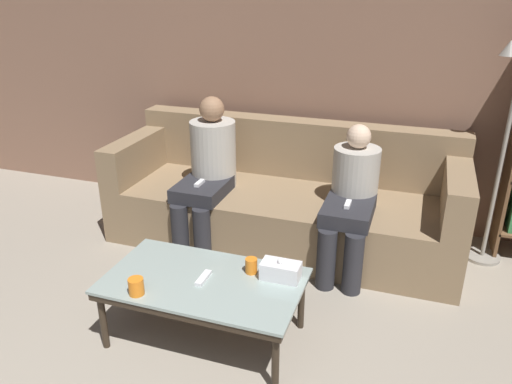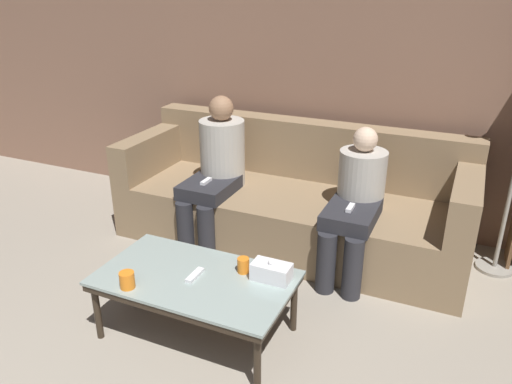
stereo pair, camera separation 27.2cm
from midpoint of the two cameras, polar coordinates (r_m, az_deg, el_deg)
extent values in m
cube|color=#8C6651|center=(4.20, 9.15, 13.93)|extent=(12.00, 0.06, 2.60)
cube|color=#897051|center=(3.96, 5.77, -2.94)|extent=(2.68, 0.96, 0.44)
cube|color=#897051|center=(4.13, 7.73, 4.86)|extent=(2.68, 0.20, 0.47)
cube|color=#897051|center=(4.33, -9.89, 4.63)|extent=(0.18, 0.96, 0.33)
cube|color=#897051|center=(3.66, 24.88, -0.82)|extent=(0.18, 0.96, 0.33)
cube|color=#8C9E99|center=(2.88, -4.28, -9.83)|extent=(1.11, 0.63, 0.02)
cube|color=#2D2319|center=(2.90, -4.26, -10.31)|extent=(1.09, 0.62, 0.04)
cylinder|color=#2D2319|center=(3.07, -15.21, -13.30)|extent=(0.04, 0.04, 0.34)
cylinder|color=#2D2319|center=(2.65, 3.26, -19.14)|extent=(0.04, 0.04, 0.34)
cylinder|color=#2D2319|center=(3.42, -9.64, -8.67)|extent=(0.04, 0.04, 0.34)
cylinder|color=#2D2319|center=(3.05, 6.97, -12.86)|extent=(0.04, 0.04, 0.34)
cylinder|color=orange|center=(2.89, 1.26, -8.43)|extent=(0.07, 0.07, 0.09)
cylinder|color=orange|center=(2.81, -11.82, -9.89)|extent=(0.08, 0.08, 0.09)
cube|color=white|center=(2.83, 4.57, -9.13)|extent=(0.22, 0.12, 0.10)
sphere|color=white|center=(2.79, 4.61, -8.06)|extent=(0.04, 0.04, 0.04)
cube|color=white|center=(2.87, -4.29, -9.51)|extent=(0.04, 0.15, 0.02)
cylinder|color=gray|center=(4.13, 27.31, -7.71)|extent=(0.26, 0.26, 0.02)
cylinder|color=#28282D|center=(3.79, -6.03, -4.24)|extent=(0.13, 0.13, 0.44)
cylinder|color=#28282D|center=(3.71, -3.61, -4.78)|extent=(0.13, 0.13, 0.44)
cube|color=#28282D|center=(3.81, -3.33, 0.53)|extent=(0.35, 0.45, 0.10)
cylinder|color=#B7B2A8|center=(3.93, -1.88, 4.49)|extent=(0.35, 0.35, 0.52)
sphere|color=#997051|center=(3.83, -1.95, 9.53)|extent=(0.19, 0.19, 0.19)
cube|color=white|center=(3.75, -3.67, 1.20)|extent=(0.04, 0.12, 0.02)
cylinder|color=#28282D|center=(3.40, 10.30, -7.97)|extent=(0.13, 0.13, 0.44)
cylinder|color=#28282D|center=(3.37, 13.29, -8.53)|extent=(0.13, 0.13, 0.44)
cube|color=#28282D|center=(3.47, 13.07, -2.47)|extent=(0.33, 0.49, 0.10)
cylinder|color=#B7B2A8|center=(3.63, 14.10, 1.34)|extent=(0.33, 0.33, 0.42)
sphere|color=beige|center=(3.53, 14.57, 5.82)|extent=(0.17, 0.17, 0.17)
cube|color=white|center=(3.40, 13.00, -1.81)|extent=(0.04, 0.12, 0.02)
camera|label=1|loc=(0.14, -87.58, 1.03)|focal=35.00mm
camera|label=2|loc=(0.14, 92.42, -1.03)|focal=35.00mm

